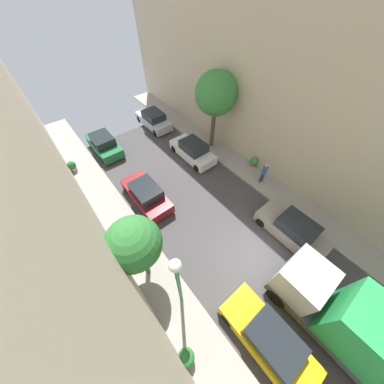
% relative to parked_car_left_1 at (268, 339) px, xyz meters
% --- Properties ---
extents(ground, '(32.00, 32.00, 0.00)m').
position_rel_parked_car_left_1_xyz_m(ground, '(2.70, 2.82, -0.72)').
color(ground, '#423F42').
extents(sidewalk_left, '(2.00, 44.00, 0.15)m').
position_rel_parked_car_left_1_xyz_m(sidewalk_left, '(-2.30, 2.82, -0.64)').
color(sidewalk_left, gray).
rests_on(sidewalk_left, ground).
extents(sidewalk_right, '(2.00, 44.00, 0.15)m').
position_rel_parked_car_left_1_xyz_m(sidewalk_right, '(7.70, 2.82, -0.64)').
color(sidewalk_right, gray).
rests_on(sidewalk_right, ground).
extents(parked_car_left_1, '(1.78, 4.20, 1.57)m').
position_rel_parked_car_left_1_xyz_m(parked_car_left_1, '(0.00, 0.00, 0.00)').
color(parked_car_left_1, gold).
rests_on(parked_car_left_1, ground).
extents(parked_car_left_2, '(1.78, 4.20, 1.57)m').
position_rel_parked_car_left_1_xyz_m(parked_car_left_2, '(0.00, 10.12, 0.00)').
color(parked_car_left_2, maroon).
rests_on(parked_car_left_2, ground).
extents(parked_car_left_3, '(1.78, 4.20, 1.57)m').
position_rel_parked_car_left_1_xyz_m(parked_car_left_3, '(0.00, 17.27, 0.00)').
color(parked_car_left_3, '#1E6638').
rests_on(parked_car_left_3, ground).
extents(parked_car_right_1, '(1.78, 4.20, 1.57)m').
position_rel_parked_car_left_1_xyz_m(parked_car_right_1, '(5.40, 2.34, 0.00)').
color(parked_car_right_1, gray).
rests_on(parked_car_right_1, ground).
extents(parked_car_right_2, '(1.78, 4.20, 1.57)m').
position_rel_parked_car_left_1_xyz_m(parked_car_right_2, '(5.40, 11.77, 0.00)').
color(parked_car_right_2, white).
rests_on(parked_car_right_2, ground).
extents(parked_car_right_3, '(1.78, 4.20, 1.57)m').
position_rel_parked_car_left_1_xyz_m(parked_car_right_3, '(5.40, 17.90, 0.00)').
color(parked_car_right_3, silver).
rests_on(parked_car_right_3, ground).
extents(delivery_truck, '(2.26, 6.60, 3.38)m').
position_rel_parked_car_left_1_xyz_m(delivery_truck, '(2.70, -2.07, 1.07)').
color(delivery_truck, '#4C4C51').
rests_on(delivery_truck, ground).
extents(pedestrian, '(0.40, 0.36, 1.72)m').
position_rel_parked_car_left_1_xyz_m(pedestrian, '(7.59, 6.28, 0.35)').
color(pedestrian, '#2D334C').
rests_on(pedestrian, sidewalk_right).
extents(street_tree_1, '(3.12, 3.12, 6.09)m').
position_rel_parked_car_left_1_xyz_m(street_tree_1, '(7.67, 11.92, 3.93)').
color(street_tree_1, brown).
rests_on(street_tree_1, sidewalk_right).
extents(street_tree_2, '(2.38, 2.38, 4.65)m').
position_rel_parked_car_left_1_xyz_m(street_tree_2, '(-2.51, 5.86, 2.86)').
color(street_tree_2, brown).
rests_on(street_tree_2, sidewalk_left).
extents(potted_plant_0, '(0.69, 0.69, 0.91)m').
position_rel_parked_car_left_1_xyz_m(potted_plant_0, '(-3.10, 1.70, -0.08)').
color(potted_plant_0, slate).
rests_on(potted_plant_0, sidewalk_left).
extents(potted_plant_1, '(0.61, 0.61, 0.85)m').
position_rel_parked_car_left_1_xyz_m(potted_plant_1, '(8.45, 7.76, -0.09)').
color(potted_plant_1, brown).
rests_on(potted_plant_1, sidewalk_right).
extents(potted_plant_2, '(0.62, 0.62, 0.86)m').
position_rel_parked_car_left_1_xyz_m(potted_plant_2, '(-3.04, 16.34, -0.11)').
color(potted_plant_2, '#B2A899').
rests_on(potted_plant_2, sidewalk_left).
extents(lamp_post, '(0.44, 0.44, 5.00)m').
position_rel_parked_car_left_1_xyz_m(lamp_post, '(-1.90, 3.65, 2.77)').
color(lamp_post, '#26723F').
rests_on(lamp_post, sidewalk_left).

